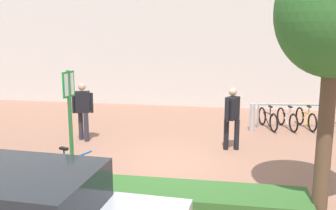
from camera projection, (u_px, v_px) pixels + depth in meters
ground_plane at (173, 164)px, 9.97m from camera, size 60.00×60.00×0.00m
planter_strip at (132, 189)px, 8.25m from camera, size 7.00×1.10×0.16m
tree_sidewalk at (335, 16)px, 6.78m from camera, size 2.01×2.01×4.70m
parking_sign_post at (70, 113)px, 8.15m from camera, size 0.11×0.36×2.50m
bike_at_sign at (71, 172)px, 8.48m from camera, size 1.59×0.67×0.86m
bike_rack_cluster at (306, 118)px, 13.24m from camera, size 3.18×1.82×0.83m
bollard_steel at (252, 117)px, 12.91m from camera, size 0.16×0.16×0.90m
person_suited_dark at (83, 108)px, 11.78m from camera, size 0.59×0.33×1.72m
person_suited_navy at (232, 115)px, 10.92m from camera, size 0.42×0.54×1.72m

